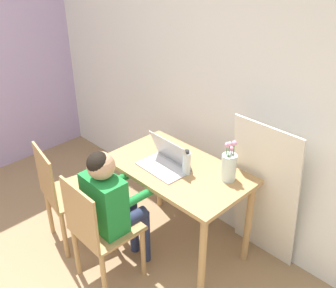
# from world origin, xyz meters

# --- Properties ---
(wall_back) EXTENTS (6.40, 0.05, 2.50)m
(wall_back) POSITION_xyz_m (0.00, 2.23, 1.25)
(wall_back) COLOR white
(wall_back) RESTS_ON ground_plane
(dining_table) EXTENTS (1.05, 0.61, 0.73)m
(dining_table) POSITION_xyz_m (-0.09, 1.72, 0.62)
(dining_table) COLOR tan
(dining_table) RESTS_ON ground_plane
(chair_occupied) EXTENTS (0.41, 0.41, 0.87)m
(chair_occupied) POSITION_xyz_m (-0.22, 1.09, 0.46)
(chair_occupied) COLOR tan
(chair_occupied) RESTS_ON ground_plane
(chair_spare) EXTENTS (0.47, 0.47, 0.87)m
(chair_spare) POSITION_xyz_m (-0.74, 1.15, 0.46)
(chair_spare) COLOR tan
(chair_spare) RESTS_ON ground_plane
(person_seated) EXTENTS (0.32, 0.43, 1.05)m
(person_seated) POSITION_xyz_m (-0.21, 1.20, 0.66)
(person_seated) COLOR #1E8438
(person_seated) RESTS_ON ground_plane
(laptop) EXTENTS (0.38, 0.25, 0.23)m
(laptop) POSITION_xyz_m (-0.16, 1.67, 0.78)
(laptop) COLOR #B2B2B7
(laptop) RESTS_ON dining_table
(flower_vase) EXTENTS (0.10, 0.10, 0.31)m
(flower_vase) POSITION_xyz_m (0.25, 1.86, 0.84)
(flower_vase) COLOR silver
(flower_vase) RESTS_ON dining_table
(water_bottle) EXTENTS (0.06, 0.06, 0.19)m
(water_bottle) POSITION_xyz_m (-0.00, 1.71, 0.82)
(water_bottle) COLOR silver
(water_bottle) RESTS_ON dining_table
(cardboard_panel) EXTENTS (0.52, 0.18, 1.15)m
(cardboard_panel) POSITION_xyz_m (0.42, 2.08, 0.57)
(cardboard_panel) COLOR silver
(cardboard_panel) RESTS_ON ground_plane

